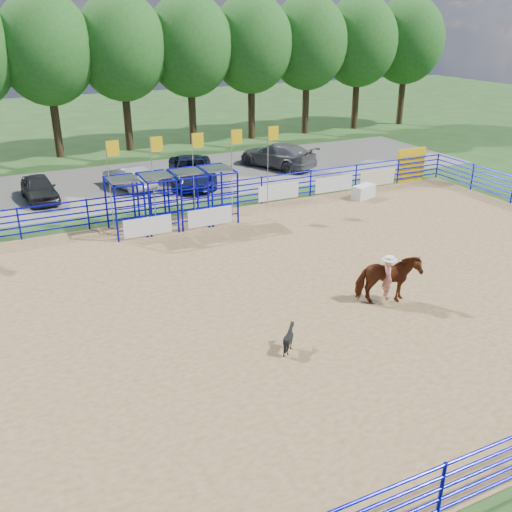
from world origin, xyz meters
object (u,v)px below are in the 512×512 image
at_px(car_c, 192,171).
at_px(car_d, 278,155).
at_px(announcer_table, 363,192).
at_px(calf, 289,338).
at_px(horse_and_rider, 388,278).
at_px(car_b, 129,177).
at_px(car_a, 39,188).

xyz_separation_m(car_c, car_d, (6.46, 1.41, 0.01)).
bearing_deg(announcer_table, car_d, 96.84).
relative_size(calf, car_d, 0.15).
distance_m(announcer_table, horse_and_rider, 12.36).
bearing_deg(car_c, car_b, -175.31).
bearing_deg(calf, horse_and_rider, -79.90).
bearing_deg(horse_and_rider, car_b, 104.01).
height_order(car_b, car_d, car_d).
xyz_separation_m(car_a, car_d, (14.98, 0.91, 0.11)).
relative_size(horse_and_rider, calf, 3.06).
relative_size(announcer_table, calf, 1.69).
bearing_deg(horse_and_rider, announcer_table, 57.96).
relative_size(announcer_table, car_a, 0.35).
xyz_separation_m(announcer_table, calf, (-11.06, -11.66, 0.04)).
bearing_deg(car_d, horse_and_rider, 48.94).
xyz_separation_m(car_a, car_b, (4.93, 0.21, -0.03)).
height_order(calf, car_c, car_c).
xyz_separation_m(horse_and_rider, calf, (-4.52, -1.20, -0.56)).
xyz_separation_m(calf, car_c, (3.62, 18.47, 0.36)).
bearing_deg(car_c, calf, -85.16).
relative_size(horse_and_rider, car_c, 0.44).
distance_m(announcer_table, calf, 16.07).
relative_size(horse_and_rider, car_a, 0.63).
bearing_deg(car_b, car_d, 167.12).
relative_size(calf, car_a, 0.20).
bearing_deg(announcer_table, calf, -133.49).
relative_size(car_b, car_c, 0.70).
distance_m(car_a, car_b, 4.93).
relative_size(car_a, car_b, 1.01).
height_order(car_a, car_c, car_c).
xyz_separation_m(horse_and_rider, car_d, (5.56, 18.67, -0.18)).
relative_size(calf, car_b, 0.21).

